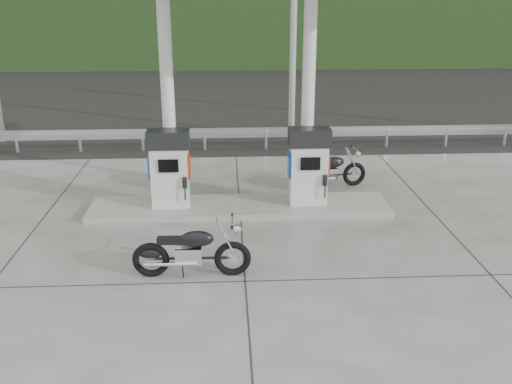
{
  "coord_description": "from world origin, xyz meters",
  "views": [
    {
      "loc": [
        -0.29,
        -10.05,
        4.96
      ],
      "look_at": [
        0.3,
        1.0,
        1.0
      ],
      "focal_mm": 40.0,
      "sensor_mm": 36.0,
      "label": 1
    }
  ],
  "objects_px": {
    "motorcycle_right": "(330,171)",
    "gas_pump_right": "(308,166)",
    "gas_pump_left": "(170,169)",
    "motorcycle_left": "(192,252)"
  },
  "relations": [
    {
      "from": "gas_pump_right",
      "to": "motorcycle_right",
      "type": "bearing_deg",
      "value": 62.05
    },
    {
      "from": "motorcycle_right",
      "to": "gas_pump_left",
      "type": "bearing_deg",
      "value": -171.97
    },
    {
      "from": "gas_pump_right",
      "to": "motorcycle_left",
      "type": "bearing_deg",
      "value": -128.43
    },
    {
      "from": "gas_pump_left",
      "to": "motorcycle_right",
      "type": "bearing_deg",
      "value": 20.47
    },
    {
      "from": "motorcycle_left",
      "to": "gas_pump_right",
      "type": "bearing_deg",
      "value": 52.54
    },
    {
      "from": "motorcycle_left",
      "to": "motorcycle_right",
      "type": "height_order",
      "value": "motorcycle_left"
    },
    {
      "from": "motorcycle_left",
      "to": "gas_pump_left",
      "type": "bearing_deg",
      "value": 102.32
    },
    {
      "from": "motorcycle_right",
      "to": "gas_pump_right",
      "type": "bearing_deg",
      "value": -130.39
    },
    {
      "from": "gas_pump_right",
      "to": "gas_pump_left",
      "type": "bearing_deg",
      "value": 180.0
    },
    {
      "from": "gas_pump_right",
      "to": "motorcycle_left",
      "type": "height_order",
      "value": "gas_pump_right"
    }
  ]
}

